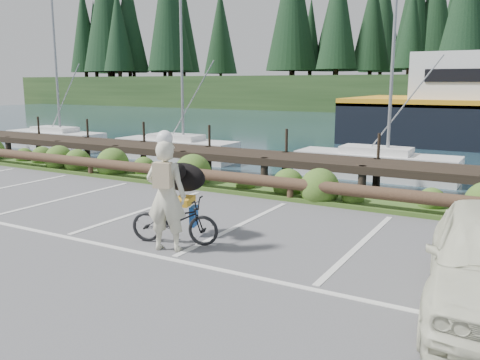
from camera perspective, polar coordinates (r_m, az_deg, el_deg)
ground at (r=9.15m, az=-6.40°, el=-8.10°), size 72.00×72.00×0.00m
vegetation_strip at (r=13.61m, az=6.85°, el=-1.56°), size 34.00×1.60×0.10m
log_rail at (r=13.00m, az=5.63°, el=-2.36°), size 32.00×0.30×0.60m
bicycle at (r=9.56m, az=-7.34°, el=-4.52°), size 1.78×1.05×0.89m
cyclist at (r=9.07m, az=-8.28°, el=-1.78°), size 0.83×0.67×1.99m
dog at (r=9.89m, az=-6.37°, el=0.33°), size 0.74×1.07×0.56m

